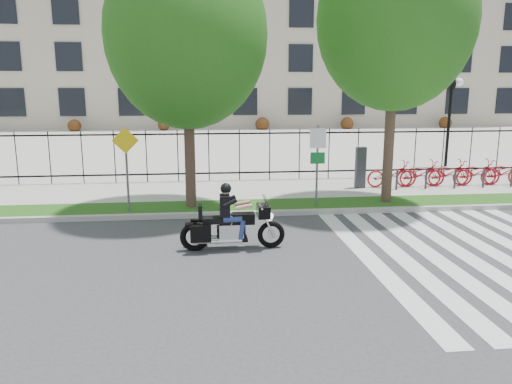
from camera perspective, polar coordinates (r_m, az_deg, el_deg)
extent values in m
plane|color=#363638|center=(11.01, 1.86, -8.13)|extent=(120.00, 120.00, 0.00)
cube|color=#A2A098|center=(14.88, -0.37, -2.48)|extent=(60.00, 0.20, 0.15)
cube|color=#1B5014|center=(15.70, -0.69, -1.71)|extent=(60.00, 1.50, 0.15)
cube|color=#A7A49D|center=(18.13, -1.46, 0.14)|extent=(60.00, 3.50, 0.15)
cube|color=#A7A49D|center=(35.47, -3.87, 5.85)|extent=(80.00, 34.00, 0.10)
cube|color=#AEA68C|center=(55.61, -4.96, 18.28)|extent=(60.00, 20.00, 20.00)
cylinder|color=black|center=(25.09, 21.14, 7.06)|extent=(0.14, 0.14, 4.00)
cylinder|color=black|center=(25.03, 21.47, 11.39)|extent=(0.06, 0.70, 0.70)
sphere|color=white|center=(24.87, 20.76, 11.67)|extent=(0.36, 0.36, 0.36)
sphere|color=white|center=(25.19, 22.21, 11.56)|extent=(0.36, 0.36, 0.36)
cylinder|color=#3A2820|center=(15.30, -7.59, 5.11)|extent=(0.32, 0.32, 3.68)
ellipsoid|color=#1C5112|center=(15.27, -7.94, 17.36)|extent=(4.74, 4.74, 5.45)
cylinder|color=#3A2820|center=(16.37, 14.99, 6.14)|extent=(0.32, 0.32, 4.18)
ellipsoid|color=#1C5112|center=(16.42, 15.68, 18.45)|extent=(4.77, 4.77, 5.48)
cube|color=#2D2D33|center=(18.59, 11.85, 2.76)|extent=(0.35, 0.25, 1.50)
imported|color=#B61220|center=(19.04, 15.26, 2.01)|extent=(1.86, 0.65, 0.98)
cylinder|color=#2D2D33|center=(18.60, 15.79, 1.32)|extent=(0.08, 0.08, 0.70)
imported|color=#B61220|center=(19.47, 18.28, 2.04)|extent=(1.86, 0.65, 0.98)
cylinder|color=#2D2D33|center=(19.04, 18.86, 1.36)|extent=(0.08, 0.08, 0.70)
imported|color=#B61220|center=(19.95, 21.16, 2.06)|extent=(1.86, 0.65, 0.98)
cylinder|color=#2D2D33|center=(19.53, 21.79, 1.40)|extent=(0.08, 0.08, 0.70)
imported|color=#B61220|center=(20.47, 23.89, 2.08)|extent=(1.86, 0.65, 0.98)
cylinder|color=#2D2D33|center=(20.07, 24.57, 1.44)|extent=(0.08, 0.08, 0.70)
imported|color=#B61220|center=(21.05, 26.49, 2.09)|extent=(1.86, 0.65, 0.98)
cylinder|color=#2D2D33|center=(20.66, 27.19, 1.46)|extent=(0.08, 0.08, 0.70)
cylinder|color=#59595B|center=(15.44, 6.99, 2.98)|extent=(0.07, 0.07, 2.50)
cube|color=white|center=(15.29, 7.11, 6.10)|extent=(0.50, 0.03, 0.60)
cube|color=#0C6626|center=(15.36, 7.05, 3.87)|extent=(0.45, 0.03, 0.35)
cylinder|color=#59595B|center=(15.20, -14.53, 2.35)|extent=(0.07, 0.07, 2.40)
cube|color=yellow|center=(15.04, -14.72, 5.71)|extent=(0.78, 0.03, 0.78)
torus|color=black|center=(11.95, 1.74, -4.87)|extent=(0.66, 0.13, 0.66)
torus|color=black|center=(11.83, -7.01, -5.12)|extent=(0.70, 0.15, 0.70)
cube|color=black|center=(11.77, 0.84, -2.19)|extent=(0.29, 0.53, 0.29)
cube|color=#26262B|center=(11.72, 1.16, -1.14)|extent=(0.14, 0.48, 0.29)
cube|color=silver|center=(11.82, -2.85, -4.53)|extent=(0.57, 0.33, 0.38)
cube|color=black|center=(11.76, -1.47, -3.02)|extent=(0.53, 0.33, 0.25)
cube|color=black|center=(11.73, -4.50, -3.19)|extent=(0.67, 0.35, 0.13)
cube|color=black|center=(11.67, -6.39, -2.24)|extent=(0.10, 0.32, 0.32)
cube|color=black|center=(11.51, -6.33, -4.79)|extent=(0.48, 0.15, 0.38)
cube|color=black|center=(12.06, -6.34, -4.02)|extent=(0.48, 0.15, 0.38)
cube|color=black|center=(11.65, -3.59, -1.53)|extent=(0.23, 0.38, 0.50)
sphere|color=tan|center=(11.57, -3.47, 0.21)|extent=(0.22, 0.22, 0.22)
sphere|color=black|center=(11.57, -3.47, 0.40)|extent=(0.26, 0.26, 0.26)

